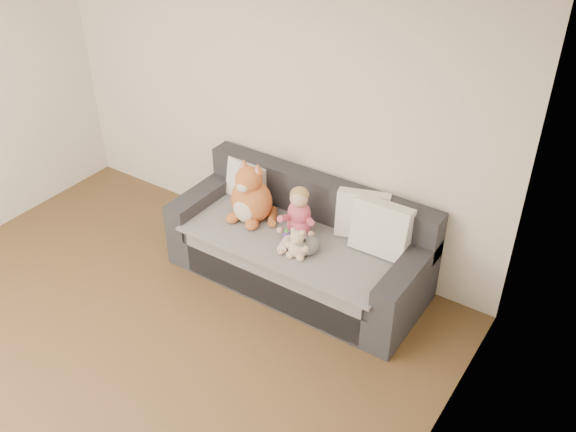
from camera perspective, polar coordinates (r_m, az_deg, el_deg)
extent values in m
plane|color=brown|center=(4.96, -19.05, -15.14)|extent=(5.00, 5.00, 0.00)
plane|color=silver|center=(5.61, -1.85, 9.70)|extent=(4.50, 0.00, 4.50)
plane|color=silver|center=(2.93, 6.38, -18.18)|extent=(0.00, 5.00, 5.00)
cube|color=#27272C|center=(5.57, 0.86, -4.41)|extent=(2.20, 0.90, 0.30)
cube|color=#27272C|center=(5.41, 0.71, -2.70)|extent=(1.90, 0.80, 0.15)
cube|color=#27272C|center=(5.52, 2.88, 1.56)|extent=(2.20, 0.20, 0.40)
cube|color=#27272C|center=(5.89, -7.31, 1.27)|extent=(0.20, 0.90, 0.30)
cube|color=#27272C|center=(5.03, 10.54, -5.58)|extent=(0.20, 0.90, 0.30)
cube|color=#969698|center=(5.34, 0.59, -2.06)|extent=(1.85, 0.88, 0.02)
cube|color=#969698|center=(5.24, -1.77, -6.25)|extent=(1.70, 0.02, 0.41)
cube|color=white|center=(5.77, -3.73, 3.12)|extent=(0.42, 0.25, 0.38)
cube|color=white|center=(5.31, 6.64, 0.13)|extent=(0.47, 0.32, 0.41)
cube|color=white|center=(5.13, 8.29, -1.10)|extent=(0.48, 0.22, 0.45)
ellipsoid|color=#C74678|center=(5.35, 0.97, -0.84)|extent=(0.21, 0.17, 0.17)
ellipsoid|color=#C74678|center=(5.29, 1.00, 0.30)|extent=(0.20, 0.17, 0.22)
ellipsoid|color=#DBAA8C|center=(5.19, 0.98, 1.59)|extent=(0.15, 0.15, 0.15)
ellipsoid|color=tan|center=(5.19, 1.03, 1.93)|extent=(0.16, 0.16, 0.12)
cylinder|color=#C74678|center=(5.26, -0.23, -0.17)|extent=(0.07, 0.21, 0.14)
cylinder|color=#C74678|center=(5.22, 1.92, -0.44)|extent=(0.17, 0.19, 0.14)
ellipsoid|color=#DBAA8C|center=(5.24, -0.74, -1.25)|extent=(0.05, 0.05, 0.05)
ellipsoid|color=#DBAA8C|center=(5.20, 2.07, -1.60)|extent=(0.05, 0.05, 0.05)
cylinder|color=#E5B2C6|center=(5.24, -0.08, -2.26)|extent=(0.14, 0.27, 0.09)
cylinder|color=#E5B2C6|center=(5.22, 1.21, -2.43)|extent=(0.20, 0.27, 0.09)
ellipsoid|color=#DBAA8C|center=(5.14, -0.56, -3.12)|extent=(0.06, 0.08, 0.04)
ellipsoid|color=#DBAA8C|center=(5.12, 1.09, -3.34)|extent=(0.06, 0.08, 0.04)
ellipsoid|color=#CA592C|center=(5.51, -3.26, 1.37)|extent=(0.38, 0.32, 0.40)
ellipsoid|color=beige|center=(5.43, -4.01, 0.48)|extent=(0.20, 0.09, 0.22)
ellipsoid|color=#CA592C|center=(5.37, -3.51, 3.28)|extent=(0.23, 0.23, 0.23)
ellipsoid|color=beige|center=(5.31, -4.11, 2.54)|extent=(0.11, 0.07, 0.08)
cone|color=#CA592C|center=(5.37, -3.93, 4.67)|extent=(0.09, 0.09, 0.08)
cone|color=pink|center=(5.37, -4.02, 4.55)|extent=(0.06, 0.06, 0.05)
cone|color=#CA592C|center=(5.30, -2.69, 4.29)|extent=(0.09, 0.09, 0.08)
cone|color=pink|center=(5.30, -2.78, 4.17)|extent=(0.06, 0.06, 0.05)
ellipsoid|color=#CA592C|center=(5.52, -4.94, -0.14)|extent=(0.11, 0.13, 0.09)
ellipsoid|color=#CA592C|center=(5.43, -3.23, -0.76)|extent=(0.11, 0.13, 0.09)
cylinder|color=#CA592C|center=(5.53, -1.39, -0.04)|extent=(0.19, 0.25, 0.09)
ellipsoid|color=#C5B488|center=(5.10, 0.87, -2.85)|extent=(0.16, 0.14, 0.16)
ellipsoid|color=#C5B488|center=(5.03, 0.83, -1.91)|extent=(0.12, 0.12, 0.12)
ellipsoid|color=#C5B488|center=(5.02, 0.47, -1.27)|extent=(0.04, 0.04, 0.04)
ellipsoid|color=#C5B488|center=(4.99, 1.31, -1.50)|extent=(0.04, 0.04, 0.04)
ellipsoid|color=beige|center=(5.00, 0.62, -2.30)|extent=(0.04, 0.04, 0.04)
ellipsoid|color=#C5B488|center=(5.09, 0.01, -2.53)|extent=(0.06, 0.06, 0.06)
ellipsoid|color=#C5B488|center=(5.04, 1.56, -2.97)|extent=(0.06, 0.06, 0.06)
ellipsoid|color=#C5B488|center=(5.11, 0.17, -3.48)|extent=(0.06, 0.06, 0.06)
ellipsoid|color=#C5B488|center=(5.08, 1.09, -3.75)|extent=(0.06, 0.06, 0.06)
ellipsoid|color=white|center=(5.14, 1.90, -2.66)|extent=(0.15, 0.19, 0.14)
ellipsoid|color=white|center=(5.06, 1.06, -2.47)|extent=(0.09, 0.09, 0.09)
ellipsoid|color=black|center=(5.06, 1.01, -1.84)|extent=(0.03, 0.03, 0.03)
ellipsoid|color=black|center=(5.02, 1.42, -2.18)|extent=(0.03, 0.03, 0.03)
cylinder|color=#673BA3|center=(5.28, -0.16, -1.74)|extent=(0.08, 0.08, 0.09)
cone|color=green|center=(5.25, -0.16, -1.22)|extent=(0.07, 0.07, 0.04)
cylinder|color=green|center=(5.31, -0.53, -1.49)|extent=(0.02, 0.02, 0.06)
cylinder|color=green|center=(5.25, 0.22, -1.91)|extent=(0.02, 0.02, 0.06)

